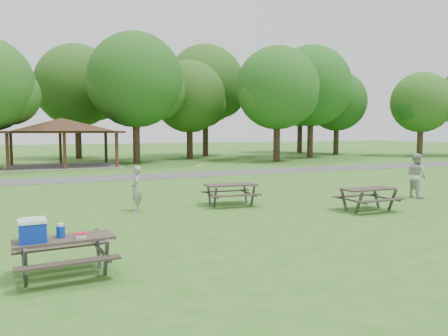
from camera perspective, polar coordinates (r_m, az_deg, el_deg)
ground at (r=13.77m, az=2.85°, el=-6.88°), size 160.00×160.00×0.00m
asphalt_path at (r=26.90m, az=-10.52°, el=-1.11°), size 120.00×3.20×0.02m
pavilion at (r=36.12m, az=-20.44°, el=5.05°), size 8.60×7.01×3.76m
tree_row_e at (r=38.17m, az=-11.36°, el=10.84°), size 8.40×8.00×11.02m
tree_row_f at (r=43.07m, az=-4.43°, el=8.99°), size 7.35×7.00×9.55m
tree_row_g at (r=39.72m, az=7.06°, el=10.01°), size 7.77×7.40×10.25m
tree_row_h at (r=45.95m, az=11.38°, el=10.14°), size 8.61×8.20×11.37m
tree_row_i at (r=52.22m, az=14.58°, el=8.22°), size 7.14×6.80×9.52m
tree_row_j at (r=51.51m, az=24.41°, el=7.59°), size 6.72×6.40×8.96m
tree_deep_b at (r=45.46m, az=-18.54°, el=9.86°), size 8.40×8.00×11.13m
tree_deep_c at (r=47.52m, az=-2.35°, el=10.57°), size 8.82×8.40×11.90m
tree_deep_d at (r=54.79m, az=10.01°, el=9.31°), size 8.40×8.00×11.27m
picnic_table_near at (r=8.96m, az=-21.28°, el=-8.91°), size 1.93×1.60×1.28m
picnic_table_middle at (r=16.42m, az=0.88°, el=-2.77°), size 2.05×1.71×0.83m
picnic_table_far at (r=16.10m, az=18.30°, el=-3.20°), size 1.90×1.55×0.82m
frisbee_in_flight at (r=15.71m, az=-3.35°, el=0.33°), size 0.26×0.26×0.02m
frisbee_thrower at (r=15.47m, az=-11.39°, el=-2.67°), size 0.48×0.64×1.59m
frisbee_catcher at (r=19.93m, az=23.83°, el=-0.91°), size 0.77×0.96×1.86m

